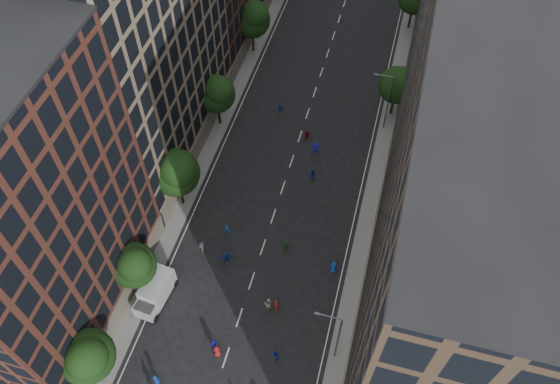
# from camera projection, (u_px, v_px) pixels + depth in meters

# --- Properties ---
(ground) EXTENTS (240.00, 240.00, 0.00)m
(ground) POSITION_uv_depth(u_px,v_px,m) (299.00, 139.00, 73.28)
(ground) COLOR black
(ground) RESTS_ON ground
(sidewalk_left) EXTENTS (4.00, 105.00, 0.15)m
(sidewalk_left) POSITION_uv_depth(u_px,v_px,m) (231.00, 86.00, 79.44)
(sidewalk_left) COLOR slate
(sidewalk_left) RESTS_ON ground
(sidewalk_right) EXTENTS (4.00, 105.00, 0.15)m
(sidewalk_right) POSITION_uv_depth(u_px,v_px,m) (396.00, 117.00, 75.70)
(sidewalk_right) COLOR slate
(sidewalk_right) RESTS_ON ground
(bldg_left_a) EXTENTS (14.00, 22.00, 30.00)m
(bldg_left_a) POSITION_uv_depth(u_px,v_px,m) (12.00, 219.00, 47.44)
(bldg_left_a) COLOR #53291F
(bldg_left_a) RESTS_ON ground
(bldg_left_b) EXTENTS (14.00, 26.00, 34.00)m
(bldg_left_b) POSITION_uv_depth(u_px,v_px,m) (124.00, 33.00, 59.75)
(bldg_left_b) COLOR #867058
(bldg_left_b) RESTS_ON ground
(bldg_right_a) EXTENTS (14.00, 30.00, 36.00)m
(bldg_right_a) POSITION_uv_depth(u_px,v_px,m) (469.00, 262.00, 41.43)
(bldg_right_a) COLOR #463425
(bldg_right_a) RESTS_ON ground
(bldg_right_b) EXTENTS (14.00, 28.00, 33.00)m
(bldg_right_b) POSITION_uv_depth(u_px,v_px,m) (481.00, 44.00, 59.44)
(bldg_right_b) COLOR #6D645A
(bldg_right_b) RESTS_ON ground
(tree_left_0) EXTENTS (5.20, 5.20, 8.83)m
(tree_left_0) POSITION_uv_depth(u_px,v_px,m) (87.00, 357.00, 49.28)
(tree_left_0) COLOR black
(tree_left_0) RESTS_ON ground
(tree_left_1) EXTENTS (4.80, 4.80, 8.21)m
(tree_left_1) POSITION_uv_depth(u_px,v_px,m) (134.00, 265.00, 55.41)
(tree_left_1) COLOR black
(tree_left_1) RESTS_ON ground
(tree_left_2) EXTENTS (5.60, 5.60, 9.45)m
(tree_left_2) POSITION_uv_depth(u_px,v_px,m) (176.00, 172.00, 61.70)
(tree_left_2) COLOR black
(tree_left_2) RESTS_ON ground
(tree_left_3) EXTENTS (5.00, 5.00, 8.58)m
(tree_left_3) POSITION_uv_depth(u_px,v_px,m) (217.00, 93.00, 70.26)
(tree_left_3) COLOR black
(tree_left_3) RESTS_ON ground
(tree_left_4) EXTENTS (5.40, 5.40, 9.08)m
(tree_left_4) POSITION_uv_depth(u_px,v_px,m) (253.00, 18.00, 79.30)
(tree_left_4) COLOR black
(tree_left_4) RESTS_ON ground
(tree_right_a) EXTENTS (5.00, 5.00, 8.39)m
(tree_right_a) POSITION_uv_depth(u_px,v_px,m) (399.00, 84.00, 71.55)
(tree_right_a) COLOR black
(tree_right_a) RESTS_ON ground
(streetlamp_near) EXTENTS (2.64, 0.22, 9.06)m
(streetlamp_near) POSITION_uv_depth(u_px,v_px,m) (336.00, 336.00, 51.31)
(streetlamp_near) COLOR #595B60
(streetlamp_near) RESTS_ON ground
(streetlamp_far) EXTENTS (2.64, 0.22, 9.06)m
(streetlamp_far) POSITION_uv_depth(u_px,v_px,m) (387.00, 100.00, 70.43)
(streetlamp_far) COLOR #595B60
(streetlamp_far) RESTS_ON ground
(cargo_van) EXTENTS (3.11, 5.68, 2.90)m
(cargo_van) POSITION_uv_depth(u_px,v_px,m) (155.00, 292.00, 58.04)
(cargo_van) COLOR silver
(cargo_van) RESTS_ON ground
(skater_0) EXTENTS (0.85, 0.62, 1.60)m
(skater_0) POSITION_uv_depth(u_px,v_px,m) (156.00, 380.00, 53.19)
(skater_0) COLOR #1434A8
(skater_0) RESTS_ON ground
(skater_2) EXTENTS (0.88, 0.75, 1.60)m
(skater_2) POSITION_uv_depth(u_px,v_px,m) (275.00, 355.00, 54.67)
(skater_2) COLOR #142CA4
(skater_2) RESTS_ON ground
(skater_3) EXTENTS (1.13, 0.71, 1.67)m
(skater_3) POSITION_uv_depth(u_px,v_px,m) (214.00, 345.00, 55.22)
(skater_3) COLOR #11148F
(skater_3) RESTS_ON ground
(skater_6) EXTENTS (1.09, 0.93, 1.89)m
(skater_6) POSITION_uv_depth(u_px,v_px,m) (217.00, 351.00, 54.74)
(skater_6) COLOR maroon
(skater_6) RESTS_ON ground
(skater_7) EXTENTS (0.77, 0.59, 1.88)m
(skater_7) POSITION_uv_depth(u_px,v_px,m) (277.00, 305.00, 57.76)
(skater_7) COLOR maroon
(skater_7) RESTS_ON ground
(skater_8) EXTENTS (0.97, 0.79, 1.86)m
(skater_8) POSITION_uv_depth(u_px,v_px,m) (268.00, 304.00, 57.88)
(skater_8) COLOR #B2B2AE
(skater_8) RESTS_ON ground
(skater_9) EXTENTS (1.27, 0.86, 1.83)m
(skater_9) POSITION_uv_depth(u_px,v_px,m) (203.00, 248.00, 62.02)
(skater_9) COLOR #424248
(skater_9) RESTS_ON ground
(skater_10) EXTENTS (1.07, 0.50, 1.79)m
(skater_10) POSITION_uv_depth(u_px,v_px,m) (285.00, 246.00, 62.15)
(skater_10) COLOR #206C2D
(skater_10) RESTS_ON ground
(skater_11) EXTENTS (1.70, 1.14, 1.76)m
(skater_11) POSITION_uv_depth(u_px,v_px,m) (226.00, 258.00, 61.28)
(skater_11) COLOR #13399D
(skater_11) RESTS_ON ground
(skater_12) EXTENTS (0.93, 0.63, 1.84)m
(skater_12) POSITION_uv_depth(u_px,v_px,m) (334.00, 267.00, 60.51)
(skater_12) COLOR #154BB2
(skater_12) RESTS_ON ground
(skater_13) EXTENTS (0.76, 0.62, 1.81)m
(skater_13) POSITION_uv_depth(u_px,v_px,m) (227.00, 230.00, 63.47)
(skater_13) COLOR #164BB4
(skater_13) RESTS_ON ground
(skater_14) EXTENTS (0.96, 0.79, 1.83)m
(skater_14) POSITION_uv_depth(u_px,v_px,m) (312.00, 175.00, 68.43)
(skater_14) COLOR #1528AC
(skater_14) RESTS_ON ground
(skater_15) EXTENTS (1.28, 0.77, 1.94)m
(skater_15) POSITION_uv_depth(u_px,v_px,m) (316.00, 149.00, 70.92)
(skater_15) COLOR #1518B2
(skater_15) RESTS_ON ground
(skater_16) EXTENTS (0.98, 0.41, 1.67)m
(skater_16) POSITION_uv_depth(u_px,v_px,m) (280.00, 109.00, 75.56)
(skater_16) COLOR #144CA8
(skater_16) RESTS_ON ground
(skater_17) EXTENTS (1.53, 0.96, 1.57)m
(skater_17) POSITION_uv_depth(u_px,v_px,m) (307.00, 135.00, 72.67)
(skater_17) COLOR maroon
(skater_17) RESTS_ON ground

